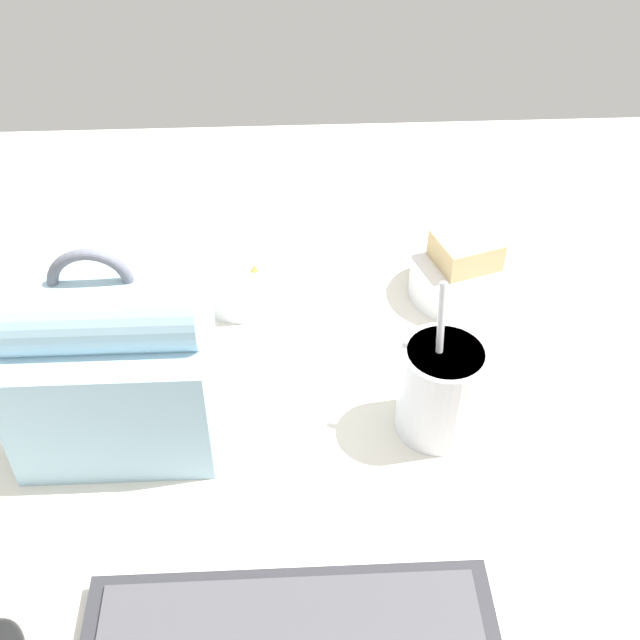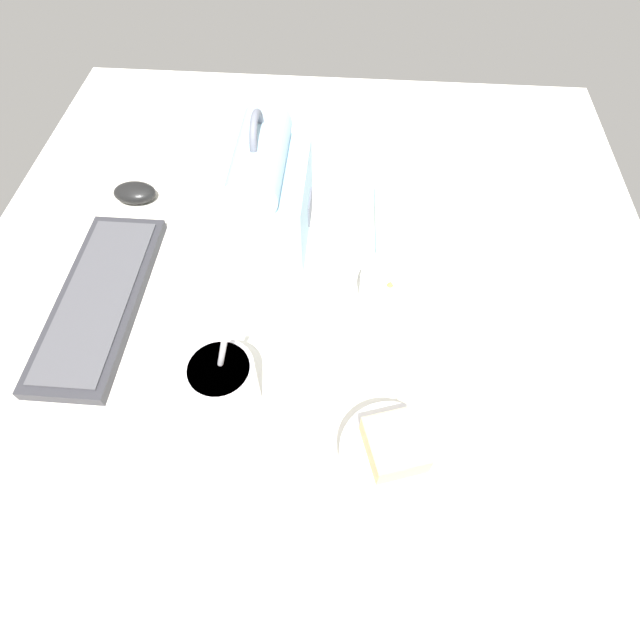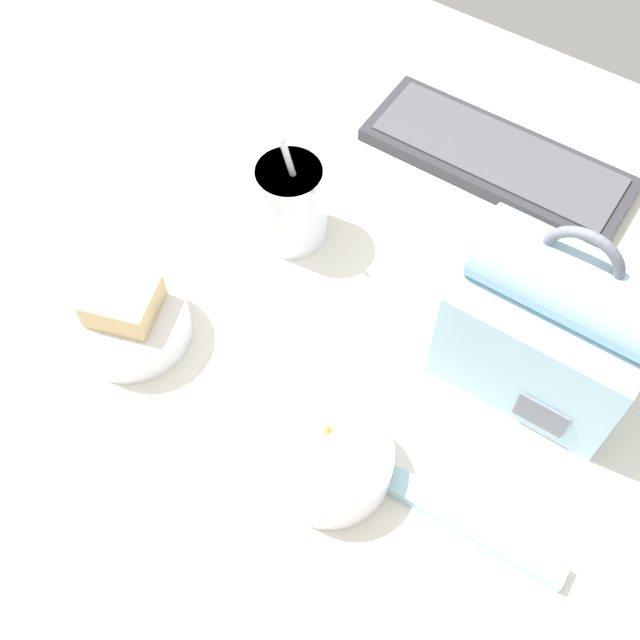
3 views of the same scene
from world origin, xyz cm
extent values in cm
cube|color=silver|center=(0.00, 0.00, 1.00)|extent=(140.00, 110.00, 2.00)
cube|color=#47474C|center=(4.97, 31.58, 3.95)|extent=(30.35, 9.71, 0.30)
cube|color=#9EC6DB|center=(21.11, 8.16, 8.74)|extent=(18.51, 13.21, 13.47)
cylinder|color=#9EC6DB|center=(21.11, 8.16, 17.51)|extent=(17.59, 7.41, 7.41)
cube|color=slate|center=(24.35, 1.45, 5.70)|extent=(5.18, 0.30, 4.04)
torus|color=slate|center=(21.11, 8.16, 20.84)|extent=(7.48, 1.00, 7.48)
cylinder|color=silver|center=(-10.18, 9.00, 7.14)|extent=(8.33, 8.33, 10.28)
cylinder|color=orange|center=(-10.18, 9.00, 11.98)|extent=(7.33, 7.33, 0.60)
cylinder|color=silver|center=(-9.55, 8.59, 13.38)|extent=(0.70, 3.54, 11.63)
cylinder|color=silver|center=(-16.38, -11.80, 4.32)|extent=(12.46, 12.46, 4.63)
cube|color=tan|center=(-16.38, -11.80, 6.87)|extent=(8.45, 8.04, 6.49)
cylinder|color=silver|center=(9.71, -13.23, 4.24)|extent=(11.94, 11.94, 4.49)
ellipsoid|color=white|center=(11.50, -14.12, 5.48)|extent=(3.25, 3.25, 3.82)
cone|color=#EFBC47|center=(8.22, -11.55, 5.48)|extent=(5.40, 5.40, 3.82)
sphere|color=#4C5623|center=(10.09, -16.85, 4.29)|extent=(1.43, 1.43, 1.43)
sphere|color=#4C5623|center=(10.60, -16.16, 4.29)|extent=(1.43, 1.43, 1.43)
sphere|color=#4C5623|center=(10.66, -15.30, 4.29)|extent=(1.43, 1.43, 1.43)
cube|color=#99C6D6|center=(23.66, -10.79, 2.80)|extent=(18.82, 2.94, 1.60)
camera|label=1|loc=(4.15, 62.25, 63.99)|focal=45.00mm
camera|label=2|loc=(-37.15, -4.87, 63.05)|focal=28.00mm
camera|label=3|loc=(24.75, -37.74, 76.06)|focal=45.00mm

